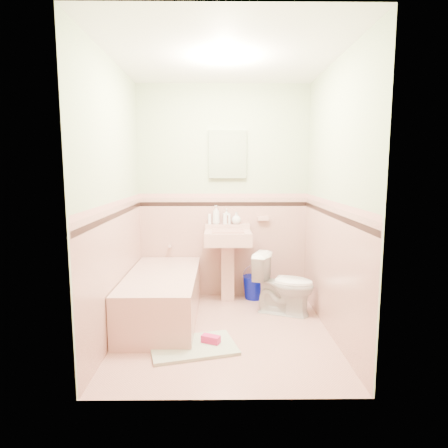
{
  "coord_description": "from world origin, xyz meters",
  "views": [
    {
      "loc": [
        -0.04,
        -3.53,
        1.54
      ],
      "look_at": [
        0.0,
        0.25,
        1.0
      ],
      "focal_mm": 31.38,
      "sensor_mm": 36.0,
      "label": 1
    }
  ],
  "objects_px": {
    "bathtub": "(162,298)",
    "bucket": "(254,287)",
    "medicine_cabinet": "(228,154)",
    "soap_bottle_mid": "(227,216)",
    "shoe": "(211,339)",
    "soap_bottle_right": "(236,218)",
    "sink": "(228,267)",
    "toilet": "(284,284)",
    "soap_bottle_left": "(216,215)"
  },
  "relations": [
    {
      "from": "bathtub",
      "to": "bucket",
      "type": "xyz_separation_m",
      "value": [
        1.0,
        0.64,
        -0.09
      ]
    },
    {
      "from": "medicine_cabinet",
      "to": "soap_bottle_mid",
      "type": "height_order",
      "value": "medicine_cabinet"
    },
    {
      "from": "shoe",
      "to": "soap_bottle_right",
      "type": "bearing_deg",
      "value": 102.67
    },
    {
      "from": "bathtub",
      "to": "sink",
      "type": "xyz_separation_m",
      "value": [
        0.68,
        0.53,
        0.19
      ]
    },
    {
      "from": "soap_bottle_right",
      "to": "bathtub",
      "type": "bearing_deg",
      "value": -137.83
    },
    {
      "from": "soap_bottle_mid",
      "to": "bathtub",
      "type": "bearing_deg",
      "value": -133.32
    },
    {
      "from": "bathtub",
      "to": "sink",
      "type": "bearing_deg",
      "value": 37.93
    },
    {
      "from": "bucket",
      "to": "medicine_cabinet",
      "type": "bearing_deg",
      "value": 162.91
    },
    {
      "from": "toilet",
      "to": "shoe",
      "type": "bearing_deg",
      "value": 156.88
    },
    {
      "from": "sink",
      "to": "medicine_cabinet",
      "type": "distance_m",
      "value": 1.3
    },
    {
      "from": "soap_bottle_right",
      "to": "bucket",
      "type": "height_order",
      "value": "soap_bottle_right"
    },
    {
      "from": "medicine_cabinet",
      "to": "toilet",
      "type": "relative_size",
      "value": 0.85
    },
    {
      "from": "soap_bottle_mid",
      "to": "shoe",
      "type": "height_order",
      "value": "soap_bottle_mid"
    },
    {
      "from": "toilet",
      "to": "bucket",
      "type": "bearing_deg",
      "value": 50.63
    },
    {
      "from": "soap_bottle_right",
      "to": "toilet",
      "type": "relative_size",
      "value": 0.22
    },
    {
      "from": "medicine_cabinet",
      "to": "soap_bottle_right",
      "type": "relative_size",
      "value": 3.9
    },
    {
      "from": "sink",
      "to": "shoe",
      "type": "bearing_deg",
      "value": -98.47
    },
    {
      "from": "bathtub",
      "to": "toilet",
      "type": "relative_size",
      "value": 2.34
    },
    {
      "from": "bucket",
      "to": "toilet",
      "type": "bearing_deg",
      "value": -60.55
    },
    {
      "from": "soap_bottle_mid",
      "to": "soap_bottle_right",
      "type": "relative_size",
      "value": 1.3
    },
    {
      "from": "soap_bottle_mid",
      "to": "toilet",
      "type": "distance_m",
      "value": 1.05
    },
    {
      "from": "soap_bottle_right",
      "to": "shoe",
      "type": "xyz_separation_m",
      "value": [
        -0.28,
        -1.33,
        -0.9
      ]
    },
    {
      "from": "bathtub",
      "to": "medicine_cabinet",
      "type": "xyz_separation_m",
      "value": [
        0.68,
        0.74,
        1.47
      ]
    },
    {
      "from": "soap_bottle_right",
      "to": "sink",
      "type": "bearing_deg",
      "value": -119.98
    },
    {
      "from": "soap_bottle_mid",
      "to": "toilet",
      "type": "bearing_deg",
      "value": -42.42
    },
    {
      "from": "sink",
      "to": "shoe",
      "type": "distance_m",
      "value": 1.22
    },
    {
      "from": "soap_bottle_right",
      "to": "bucket",
      "type": "bearing_deg",
      "value": -17.55
    },
    {
      "from": "bathtub",
      "to": "soap_bottle_mid",
      "type": "distance_m",
      "value": 1.23
    },
    {
      "from": "bathtub",
      "to": "sink",
      "type": "height_order",
      "value": "sink"
    },
    {
      "from": "bathtub",
      "to": "soap_bottle_right",
      "type": "xyz_separation_m",
      "value": [
        0.78,
        0.71,
        0.73
      ]
    },
    {
      "from": "bucket",
      "to": "shoe",
      "type": "height_order",
      "value": "bucket"
    },
    {
      "from": "medicine_cabinet",
      "to": "soap_bottle_mid",
      "type": "xyz_separation_m",
      "value": [
        -0.01,
        -0.03,
        -0.72
      ]
    },
    {
      "from": "sink",
      "to": "bucket",
      "type": "distance_m",
      "value": 0.44
    },
    {
      "from": "toilet",
      "to": "bucket",
      "type": "relative_size",
      "value": 2.36
    },
    {
      "from": "sink",
      "to": "shoe",
      "type": "relative_size",
      "value": 5.17
    },
    {
      "from": "soap_bottle_mid",
      "to": "bucket",
      "type": "xyz_separation_m",
      "value": [
        0.33,
        -0.07,
        -0.84
      ]
    },
    {
      "from": "soap_bottle_right",
      "to": "toilet",
      "type": "distance_m",
      "value": 0.97
    },
    {
      "from": "soap_bottle_mid",
      "to": "bucket",
      "type": "distance_m",
      "value": 0.91
    },
    {
      "from": "bathtub",
      "to": "bucket",
      "type": "distance_m",
      "value": 1.19
    },
    {
      "from": "soap_bottle_left",
      "to": "soap_bottle_right",
      "type": "bearing_deg",
      "value": 0.0
    },
    {
      "from": "medicine_cabinet",
      "to": "shoe",
      "type": "relative_size",
      "value": 3.41
    },
    {
      "from": "bathtub",
      "to": "soap_bottle_right",
      "type": "bearing_deg",
      "value": 42.17
    },
    {
      "from": "medicine_cabinet",
      "to": "soap_bottle_left",
      "type": "xyz_separation_m",
      "value": [
        -0.13,
        -0.03,
        -0.7
      ]
    },
    {
      "from": "bucket",
      "to": "sink",
      "type": "bearing_deg",
      "value": -160.7
    },
    {
      "from": "sink",
      "to": "medicine_cabinet",
      "type": "relative_size",
      "value": 1.52
    },
    {
      "from": "medicine_cabinet",
      "to": "shoe",
      "type": "height_order",
      "value": "medicine_cabinet"
    },
    {
      "from": "bucket",
      "to": "shoe",
      "type": "relative_size",
      "value": 1.69
    },
    {
      "from": "toilet",
      "to": "shoe",
      "type": "xyz_separation_m",
      "value": [
        -0.76,
        -0.78,
        -0.26
      ]
    },
    {
      "from": "soap_bottle_mid",
      "to": "toilet",
      "type": "xyz_separation_m",
      "value": [
        0.6,
        -0.55,
        -0.66
      ]
    },
    {
      "from": "medicine_cabinet",
      "to": "toilet",
      "type": "distance_m",
      "value": 1.61
    }
  ]
}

